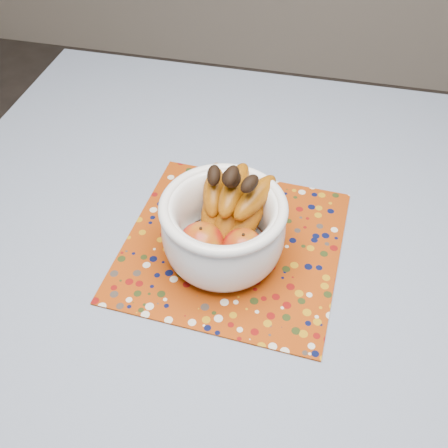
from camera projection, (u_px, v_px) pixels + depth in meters
table at (245, 293)px, 1.00m from camera, size 1.20×1.20×0.75m
tablecloth at (246, 266)px, 0.94m from camera, size 1.32×1.32×0.01m
placemat at (233, 245)px, 0.97m from camera, size 0.41×0.41×0.00m
fruit_bowl at (227, 221)px, 0.90m from camera, size 0.22×0.22×0.18m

